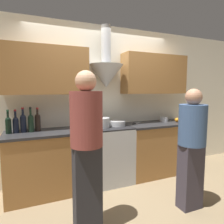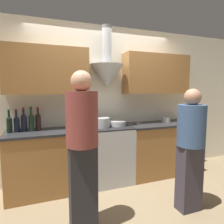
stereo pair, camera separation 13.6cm
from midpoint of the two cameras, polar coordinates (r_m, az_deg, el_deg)
The scene contains 17 objects.
ground_plane at distance 3.25m, azimuth 2.97°, elevation -21.48°, with size 12.00×12.00×0.00m, color #847051.
wall_back at distance 3.46m, azimuth -0.95°, elevation 5.59°, with size 8.40×0.56×2.60m.
counter_left at distance 3.17m, azimuth -15.90°, elevation -13.32°, with size 1.24×0.62×0.92m.
counter_right at distance 3.80m, azimuth 14.28°, elevation -9.97°, with size 1.26×0.62×0.92m.
stove_range at distance 3.37m, azimuth 0.56°, elevation -11.85°, with size 0.66×0.60×0.92m.
wine_bottle_0 at distance 3.09m, azimuth -26.16°, elevation -2.97°, with size 0.08×0.08×0.33m.
wine_bottle_1 at distance 3.10m, azimuth -24.47°, elevation -2.91°, with size 0.08×0.08×0.33m.
wine_bottle_2 at distance 3.09m, azimuth -22.71°, elevation -2.57°, with size 0.08×0.08×0.35m.
wine_bottle_3 at distance 3.08m, azimuth -20.87°, elevation -2.55°, with size 0.08×0.08×0.36m.
wine_bottle_4 at distance 3.10m, azimuth -19.16°, elevation -2.43°, with size 0.08×0.08×0.34m.
stock_pot at distance 3.18m, azimuth -1.84°, elevation -3.04°, with size 0.27×0.27×0.15m.
mixing_bowl at distance 3.31m, azimuth 2.97°, elevation -3.31°, with size 0.25×0.25×0.08m.
orange_fruit at distance 3.90m, azimuth 19.59°, elevation -2.25°, with size 0.08×0.08×0.08m.
saucepan at distance 3.89m, azimuth 16.17°, elevation -2.08°, with size 0.16×0.16×0.08m.
chefs_knife at distance 3.58m, azimuth 8.37°, elevation -3.24°, with size 0.22×0.13×0.01m.
person_foreground_left at distance 2.13m, azimuth -6.64°, elevation -9.06°, with size 0.34×0.34×1.71m.
person_foreground_right at distance 2.70m, azimuth 22.90°, elevation -8.64°, with size 0.34×0.34×1.53m.
Camera 2 is at (-1.09, -2.66, 1.51)m, focal length 32.00 mm.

